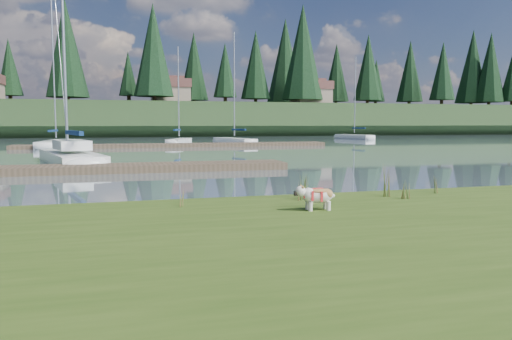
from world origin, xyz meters
name	(u,v)px	position (x,y,z in m)	size (l,w,h in m)	color
ground	(154,147)	(0.00, 30.00, 0.00)	(200.00, 200.00, 0.00)	slate
bank	(353,251)	(0.00, -6.00, 0.17)	(60.00, 9.00, 0.35)	#364E17
ridge	(133,120)	(0.00, 73.00, 2.50)	(200.00, 20.00, 5.00)	#203419
bulldog	(317,195)	(0.45, -3.61, 0.64)	(0.79, 0.38, 0.47)	silver
sailboat_main	(68,154)	(-5.50, 14.79, 0.42)	(4.14, 10.03, 14.06)	white
dock_near	(95,169)	(-4.00, 9.00, 0.15)	(16.00, 2.00, 0.30)	#4C3D2C
dock_far	(178,145)	(2.00, 30.00, 0.15)	(26.00, 2.20, 0.30)	#4C3D2C
sailboat_bg_1	(58,143)	(-7.75, 33.07, 0.33)	(2.61, 8.96, 13.08)	white
sailboat_bg_2	(181,141)	(2.86, 34.81, 0.34)	(3.27, 5.94, 9.14)	white
sailboat_bg_3	(231,140)	(7.86, 35.16, 0.33)	(3.25, 7.38, 10.75)	white
sailboat_bg_5	(351,136)	(26.10, 45.77, 0.32)	(2.72, 7.37, 10.43)	white
weed_0	(302,188)	(0.63, -2.35, 0.60)	(0.17, 0.14, 0.60)	#475B23
weed_1	(305,188)	(0.76, -2.23, 0.60)	(0.17, 0.14, 0.59)	#475B23
weed_2	(388,183)	(2.65, -2.46, 0.66)	(0.17, 0.14, 0.75)	#475B23
weed_3	(182,197)	(-1.97, -2.49, 0.54)	(0.17, 0.14, 0.45)	#475B23
weed_4	(406,190)	(2.89, -2.84, 0.55)	(0.17, 0.14, 0.47)	#475B23
weed_5	(434,183)	(4.01, -2.25, 0.60)	(0.17, 0.14, 0.59)	#475B23
mud_lip	(264,208)	(0.00, -1.60, 0.07)	(60.00, 0.50, 0.14)	#33281C
conifer_3	(66,61)	(-10.00, 72.00, 11.74)	(4.84, 4.84, 12.25)	#382619
conifer_4	(153,50)	(3.00, 66.00, 13.09)	(6.16, 6.16, 15.10)	#382619
conifer_5	(225,70)	(15.00, 70.00, 10.83)	(3.96, 3.96, 10.35)	#382619
conifer_6	(303,52)	(28.00, 68.00, 13.99)	(7.04, 7.04, 17.00)	#382619
conifer_7	(368,67)	(42.00, 71.00, 12.19)	(5.28, 5.28, 13.20)	#382619
conifer_8	(443,71)	(55.00, 67.00, 11.51)	(4.62, 4.62, 11.77)	#382619
conifer_9	(490,67)	(68.00, 70.00, 12.87)	(5.94, 5.94, 14.62)	#382619
house_1	(170,91)	(6.00, 71.00, 7.31)	(6.30, 5.30, 4.65)	gray
house_2	(311,93)	(30.00, 69.00, 7.31)	(6.30, 5.30, 4.65)	gray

